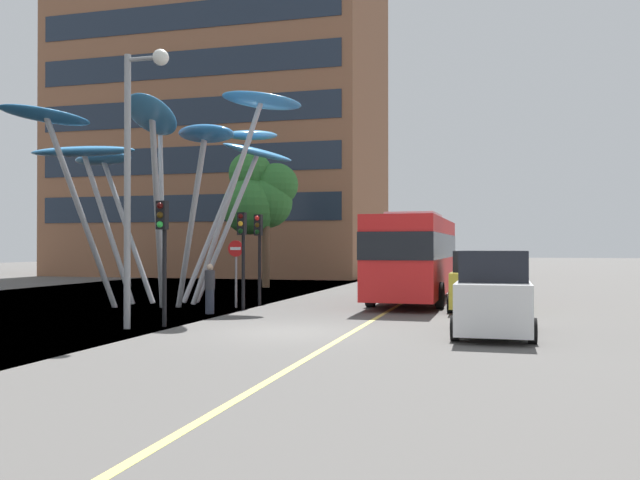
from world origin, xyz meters
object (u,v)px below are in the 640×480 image
at_px(street_lamp, 136,153).
at_px(traffic_light_kerb_far, 242,239).
at_px(traffic_light_kerb_near, 163,236).
at_px(traffic_light_island_mid, 259,240).
at_px(car_parked_mid, 478,282).
at_px(pedestrian, 210,289).
at_px(car_parked_near, 494,296).
at_px(red_bus, 414,254).
at_px(no_entry_sign, 236,263).
at_px(leaf_sculpture, 175,147).

bearing_deg(street_lamp, traffic_light_kerb_far, 82.18).
xyz_separation_m(traffic_light_kerb_near, traffic_light_island_mid, (0.25, 7.01, -0.05)).
bearing_deg(car_parked_mid, pedestrian, -156.68).
xyz_separation_m(car_parked_near, car_parked_mid, (-0.58, 6.89, -0.02)).
bearing_deg(red_bus, street_lamp, -119.62).
bearing_deg(traffic_light_kerb_far, traffic_light_island_mid, 91.71).
xyz_separation_m(car_parked_mid, no_entry_sign, (-8.63, -1.42, 0.67)).
distance_m(leaf_sculpture, traffic_light_kerb_near, 8.23).
xyz_separation_m(leaf_sculpture, traffic_light_kerb_far, (3.40, -1.55, -3.60)).
height_order(car_parked_near, car_parked_mid, car_parked_near).
distance_m(traffic_light_kerb_far, traffic_light_island_mid, 1.81).
bearing_deg(traffic_light_kerb_far, red_bus, 43.56).
relative_size(car_parked_near, street_lamp, 0.51).
xyz_separation_m(red_bus, pedestrian, (-6.01, -6.65, -1.12)).
height_order(car_parked_near, street_lamp, street_lamp).
distance_m(car_parked_near, street_lamp, 10.23).
bearing_deg(car_parked_mid, street_lamp, -137.74).
xyz_separation_m(traffic_light_kerb_far, no_entry_sign, (-0.58, 0.83, -0.86)).
bearing_deg(red_bus, car_parked_mid, -48.25).
xyz_separation_m(pedestrian, no_entry_sign, (-0.00, 2.30, 0.81)).
relative_size(traffic_light_kerb_far, no_entry_sign, 1.40).
distance_m(car_parked_mid, street_lamp, 12.55).
height_order(car_parked_near, no_entry_sign, no_entry_sign).
height_order(car_parked_mid, pedestrian, car_parked_mid).
height_order(traffic_light_kerb_near, traffic_light_kerb_far, traffic_light_kerb_near).
height_order(leaf_sculpture, car_parked_near, leaf_sculpture).
relative_size(pedestrian, no_entry_sign, 0.68).
xyz_separation_m(traffic_light_kerb_far, car_parked_mid, (8.05, 2.25, -1.52)).
xyz_separation_m(leaf_sculpture, car_parked_near, (12.03, -6.19, -5.10)).
bearing_deg(pedestrian, traffic_light_kerb_far, 68.75).
xyz_separation_m(traffic_light_kerb_near, car_parked_mid, (8.36, 7.45, -1.58)).
distance_m(pedestrian, no_entry_sign, 2.44).
xyz_separation_m(red_bus, leaf_sculpture, (-8.84, -3.63, 4.15)).
xyz_separation_m(traffic_light_island_mid, car_parked_near, (8.69, -6.46, -1.51)).
bearing_deg(pedestrian, leaf_sculpture, 133.10).
xyz_separation_m(traffic_light_kerb_far, pedestrian, (-0.57, -1.47, -1.67)).
relative_size(traffic_light_island_mid, car_parked_near, 0.89).
bearing_deg(pedestrian, no_entry_sign, 90.08).
distance_m(traffic_light_kerb_near, pedestrian, 4.11).
distance_m(leaf_sculpture, traffic_light_kerb_far, 5.19).
height_order(traffic_light_island_mid, pedestrian, traffic_light_island_mid).
height_order(traffic_light_kerb_near, car_parked_mid, traffic_light_kerb_near).
height_order(pedestrian, no_entry_sign, no_entry_sign).
bearing_deg(red_bus, pedestrian, -132.13).
bearing_deg(street_lamp, pedestrian, 87.05).
distance_m(traffic_light_kerb_near, traffic_light_island_mid, 7.02).
bearing_deg(leaf_sculpture, car_parked_mid, 3.49).
bearing_deg(leaf_sculpture, car_parked_near, -27.23).
bearing_deg(pedestrian, street_lamp, -92.95).
height_order(red_bus, car_parked_near, red_bus).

